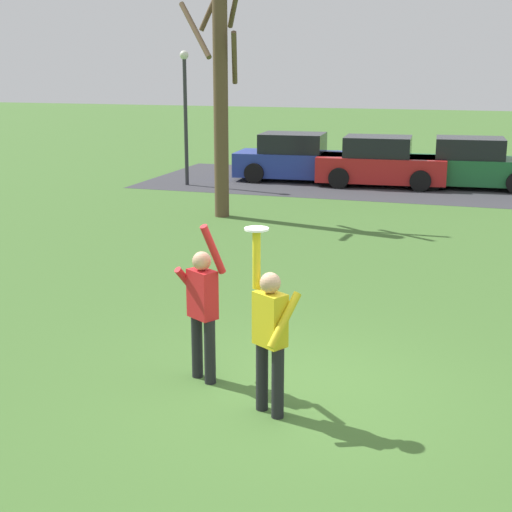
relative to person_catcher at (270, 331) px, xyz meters
The scene contains 10 objects.
ground_plane 1.15m from the person_catcher, 82.92° to the left, with size 120.00×120.00×0.00m, color #426B2D.
person_catcher is the anchor object (origin of this frame).
person_defender 1.22m from the person_catcher, 149.10° to the left, with size 0.65×0.62×2.04m.
frisbee_disc 1.13m from the person_catcher, 149.10° to the left, with size 0.27×0.27×0.02m, color white.
parked_car_blue 17.47m from the person_catcher, 103.83° to the left, with size 4.22×2.27×1.59m.
parked_car_red 16.76m from the person_catcher, 94.32° to the left, with size 4.22×2.27×1.59m.
parked_car_green 17.25m from the person_catcher, 84.72° to the left, with size 4.22×2.27×1.59m.
parking_strip 16.95m from the person_catcher, 94.42° to the left, with size 15.40×6.40×0.01m, color #38383D.
bare_tree_tall 11.45m from the person_catcher, 113.08° to the left, with size 1.66×1.71×6.51m.
lamppost_by_lot 16.64m from the person_catcher, 116.15° to the left, with size 0.28×0.28×4.26m.
Camera 1 is at (2.10, -7.88, 3.81)m, focal length 51.73 mm.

